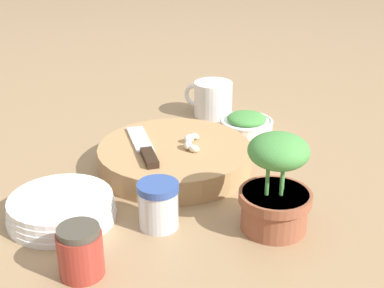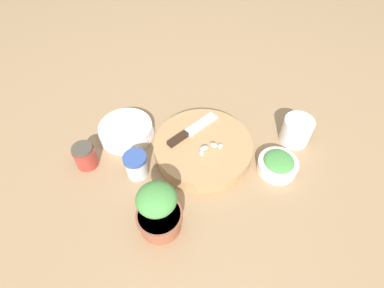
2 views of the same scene
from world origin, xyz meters
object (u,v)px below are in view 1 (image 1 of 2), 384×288
object	(u,v)px
coffee_mug	(212,99)
honey_jar	(80,251)
herb_bowl	(246,125)
garlic_cloves	(191,142)
plate_stack	(61,208)
cutting_board	(175,157)
potted_herb	(276,189)
chef_knife	(144,148)
spice_jar	(158,205)

from	to	relation	value
coffee_mug	honey_jar	bearing A→B (deg)	29.12
herb_bowl	garlic_cloves	bearing A→B (deg)	9.71
garlic_cloves	plate_stack	distance (m)	0.29
herb_bowl	coffee_mug	xyz separation A→B (m)	(-0.03, -0.14, 0.02)
herb_bowl	honey_jar	distance (m)	0.56
plate_stack	honey_jar	xyz separation A→B (m)	(0.05, 0.15, 0.02)
plate_stack	cutting_board	bearing A→B (deg)	-176.88
coffee_mug	potted_herb	bearing A→B (deg)	56.68
honey_jar	plate_stack	bearing A→B (deg)	-109.90
chef_knife	coffee_mug	xyz separation A→B (m)	(-0.31, -0.13, -0.01)
chef_knife	spice_jar	xyz separation A→B (m)	(0.10, 0.17, -0.01)
garlic_cloves	coffee_mug	xyz separation A→B (m)	(-0.23, -0.17, -0.01)
chef_knife	potted_herb	size ratio (longest dim) A/B	1.14
chef_knife	herb_bowl	distance (m)	0.28
herb_bowl	coffee_mug	distance (m)	0.14
cutting_board	potted_herb	bearing A→B (deg)	85.10
coffee_mug	honey_jar	xyz separation A→B (m)	(0.57, 0.32, -0.01)
coffee_mug	plate_stack	xyz separation A→B (m)	(0.51, 0.17, -0.02)
coffee_mug	plate_stack	bearing A→B (deg)	18.25
garlic_cloves	herb_bowl	bearing A→B (deg)	-170.29
cutting_board	spice_jar	distance (m)	0.21
cutting_board	spice_jar	world-z (taller)	spice_jar
spice_jar	plate_stack	world-z (taller)	spice_jar
chef_knife	honey_jar	distance (m)	0.32
coffee_mug	honey_jar	size ratio (longest dim) A/B	1.61
garlic_cloves	herb_bowl	distance (m)	0.21
garlic_cloves	spice_jar	size ratio (longest dim) A/B	0.84
chef_knife	potted_herb	bearing A→B (deg)	-57.27
spice_jar	honey_jar	world-z (taller)	spice_jar
chef_knife	garlic_cloves	distance (m)	0.09
chef_knife	plate_stack	bearing A→B (deg)	-141.81
chef_knife	coffee_mug	bearing A→B (deg)	49.44
chef_knife	coffee_mug	size ratio (longest dim) A/B	1.52
garlic_cloves	chef_knife	bearing A→B (deg)	-30.10
chef_knife	spice_jar	world-z (taller)	spice_jar
herb_bowl	honey_jar	xyz separation A→B (m)	(0.54, 0.18, 0.01)
potted_herb	spice_jar	bearing A→B (deg)	-44.20
herb_bowl	potted_herb	size ratio (longest dim) A/B	0.73
coffee_mug	potted_herb	size ratio (longest dim) A/B	0.75
honey_jar	cutting_board	bearing A→B (deg)	-152.79
spice_jar	plate_stack	bearing A→B (deg)	-50.27
garlic_cloves	coffee_mug	distance (m)	0.29
coffee_mug	honey_jar	distance (m)	0.65
cutting_board	herb_bowl	size ratio (longest dim) A/B	2.52
cutting_board	herb_bowl	world-z (taller)	herb_bowl
spice_jar	honey_jar	distance (m)	0.16
potted_herb	coffee_mug	bearing A→B (deg)	-123.32
chef_knife	garlic_cloves	xyz separation A→B (m)	(-0.08, 0.05, 0.00)
cutting_board	spice_jar	size ratio (longest dim) A/B	3.86
chef_knife	herb_bowl	xyz separation A→B (m)	(-0.28, 0.01, -0.03)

